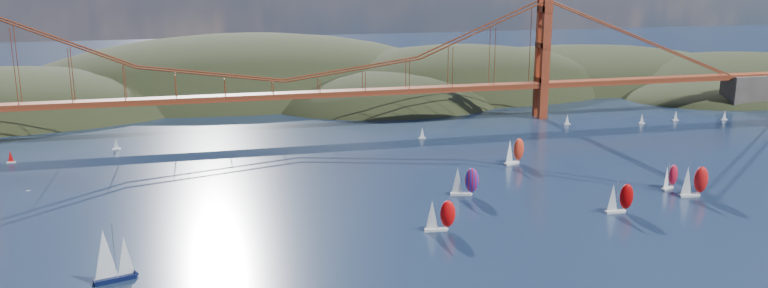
% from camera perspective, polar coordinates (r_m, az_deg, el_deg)
% --- Properties ---
extents(headlands, '(725.00, 225.00, 96.00)m').
position_cam_1_polar(headlands, '(432.95, -3.02, 2.53)').
color(headlands, black).
rests_on(headlands, ground).
extents(bridge, '(552.00, 12.00, 55.00)m').
position_cam_1_polar(bridge, '(322.96, -7.98, 6.58)').
color(bridge, maroon).
rests_on(bridge, ground).
extents(sloop_navy, '(9.71, 6.86, 14.33)m').
position_cam_1_polar(sloop_navy, '(184.57, -20.10, -8.00)').
color(sloop_navy, black).
rests_on(sloop_navy, ground).
extents(racer_0, '(8.64, 3.84, 9.79)m').
position_cam_1_polar(racer_0, '(205.80, 4.25, -5.40)').
color(racer_0, silver).
rests_on(racer_0, ground).
extents(racer_1, '(8.53, 3.45, 9.84)m').
position_cam_1_polar(racer_1, '(230.28, 17.49, -3.91)').
color(racer_1, white).
rests_on(racer_1, ground).
extents(racer_2, '(9.46, 3.87, 10.86)m').
position_cam_1_polar(racer_2, '(253.85, 22.53, -2.59)').
color(racer_2, white).
rests_on(racer_2, ground).
extents(racer_3, '(9.36, 6.40, 10.48)m').
position_cam_1_polar(racer_3, '(275.86, 9.88, -0.51)').
color(racer_3, white).
rests_on(racer_3, ground).
extents(racer_4, '(7.88, 5.69, 8.85)m').
position_cam_1_polar(racer_4, '(259.55, 20.94, -2.32)').
color(racer_4, silver).
rests_on(racer_4, ground).
extents(racer_rwb, '(9.05, 5.19, 10.14)m').
position_cam_1_polar(racer_rwb, '(236.96, 6.14, -2.80)').
color(racer_rwb, white).
rests_on(racer_rwb, ground).
extents(distant_boat_2, '(3.00, 2.00, 4.70)m').
position_cam_1_polar(distant_boat_2, '(305.92, -26.58, -0.86)').
color(distant_boat_2, silver).
rests_on(distant_boat_2, ground).
extents(distant_boat_3, '(3.00, 2.00, 4.70)m').
position_cam_1_polar(distant_boat_3, '(310.83, -19.73, 0.01)').
color(distant_boat_3, silver).
rests_on(distant_boat_3, ground).
extents(distant_boat_4, '(3.00, 2.00, 4.70)m').
position_cam_1_polar(distant_boat_4, '(347.55, 13.79, 1.83)').
color(distant_boat_4, silver).
rests_on(distant_boat_4, ground).
extents(distant_boat_5, '(3.00, 2.00, 4.70)m').
position_cam_1_polar(distant_boat_5, '(358.66, 19.05, 1.83)').
color(distant_boat_5, silver).
rests_on(distant_boat_5, ground).
extents(distant_boat_6, '(3.00, 2.00, 4.70)m').
position_cam_1_polar(distant_boat_6, '(371.19, 21.34, 2.02)').
color(distant_boat_6, silver).
rests_on(distant_boat_6, ground).
extents(distant_boat_7, '(3.00, 2.00, 4.70)m').
position_cam_1_polar(distant_boat_7, '(381.66, 24.52, 2.03)').
color(distant_boat_7, silver).
rests_on(distant_boat_7, ground).
extents(distant_boat_8, '(3.00, 2.00, 4.70)m').
position_cam_1_polar(distant_boat_8, '(311.31, 2.93, 0.84)').
color(distant_boat_8, silver).
rests_on(distant_boat_8, ground).
extents(gull, '(0.90, 0.25, 0.17)m').
position_cam_1_polar(gull, '(173.59, -25.48, -3.23)').
color(gull, white).
rests_on(gull, ground).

